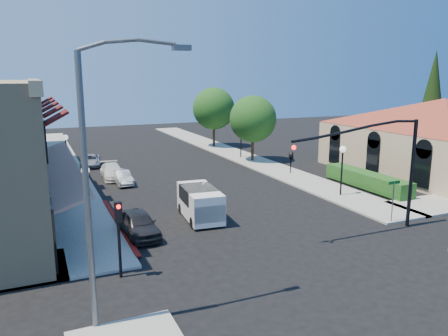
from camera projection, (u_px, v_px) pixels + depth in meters
name	position (u px, v px, depth m)	size (l,w,h in m)	color
ground	(302.00, 259.00, 20.10)	(120.00, 120.00, 0.00)	black
sidewalk_left	(61.00, 166.00, 40.83)	(3.50, 50.00, 0.12)	gray
sidewalk_right	(231.00, 153.00, 47.72)	(3.50, 50.00, 0.12)	gray
curb_red_strip	(119.00, 226.00, 24.55)	(0.25, 10.00, 0.06)	maroon
mission_building	(441.00, 129.00, 38.29)	(30.12, 30.12, 6.40)	#D3B28B
hedge	(366.00, 188.00, 32.77)	(1.40, 8.00, 1.10)	#1E4814
conifer_far	(433.00, 95.00, 45.94)	(3.20, 3.20, 11.00)	#342215
street_tree_a	(253.00, 119.00, 42.41)	(4.56, 4.56, 6.48)	#342215
street_tree_b	(214.00, 109.00, 51.30)	(4.94, 4.94, 7.02)	#342215
signal_mast_arm	(383.00, 157.00, 22.90)	(8.01, 0.39, 6.00)	black
secondary_signal	(119.00, 225.00, 17.73)	(0.28, 0.42, 3.32)	black
cobra_streetlight	(97.00, 174.00, 13.62)	(3.60, 0.25, 9.31)	#595B5E
street_name_sign	(393.00, 195.00, 24.67)	(0.80, 0.06, 2.50)	#595B5E
lamppost_left_near	(86.00, 181.00, 23.36)	(0.44, 0.44, 3.57)	black
lamppost_left_far	(66.00, 145.00, 35.90)	(0.44, 0.44, 3.57)	black
lamppost_right_near	(342.00, 158.00, 30.05)	(0.44, 0.44, 3.57)	black
lamppost_right_far	(241.00, 132.00, 44.38)	(0.44, 0.44, 3.57)	black
white_van	(200.00, 201.00, 25.53)	(2.18, 4.34, 1.86)	white
parked_car_a	(139.00, 224.00, 22.89)	(1.58, 3.93, 1.34)	black
parked_car_b	(123.00, 178.00, 33.96)	(1.13, 3.25, 1.07)	#B0B3B5
parked_car_c	(112.00, 171.00, 35.85)	(1.68, 4.12, 1.20)	silver
parked_car_d	(90.00, 160.00, 40.84)	(1.79, 3.89, 1.08)	#ABACB0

